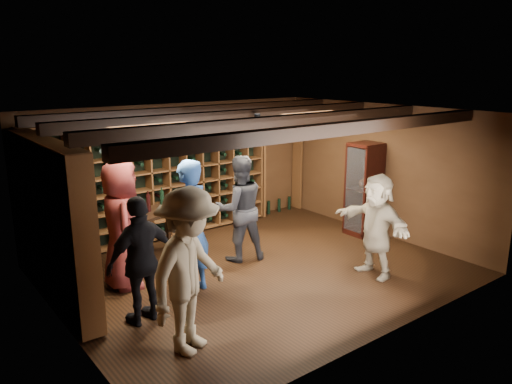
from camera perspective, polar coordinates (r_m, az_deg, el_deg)
ground at (r=8.08m, az=0.20°, el=-8.94°), size 6.00×6.00×0.00m
room_shell at (r=7.50m, az=-0.02°, el=8.43°), size 6.00×6.00×6.00m
wine_rack_back at (r=9.35m, az=-11.15°, el=1.45°), size 4.65×0.30×2.20m
wine_rack_left at (r=7.20m, az=-22.22°, el=-3.22°), size 0.30×2.65×2.20m
crate_shelf at (r=10.86m, az=2.78°, el=5.71°), size 1.20×0.32×2.07m
display_cabinet at (r=9.74m, az=12.20°, el=0.12°), size 0.55×0.50×1.75m
man_blue_shirt at (r=7.09m, az=-7.71°, el=-4.03°), size 0.77×0.56×1.95m
man_grey_suit at (r=8.25m, az=-1.90°, el=-1.89°), size 1.02×0.90×1.78m
guest_red_floral at (r=7.47m, az=-15.07°, el=-3.66°), size 0.84×1.06×1.89m
guest_woman_black at (r=6.43m, az=-12.92°, el=-7.62°), size 1.02×0.55×1.65m
guest_khaki at (r=5.65m, az=-7.63°, el=-9.00°), size 1.43×1.19×1.93m
guest_beige at (r=7.88m, az=13.58°, el=-3.70°), size 0.63×1.54×1.61m
tasting_table at (r=8.32m, az=-11.65°, el=-2.85°), size 1.28×0.87×1.16m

